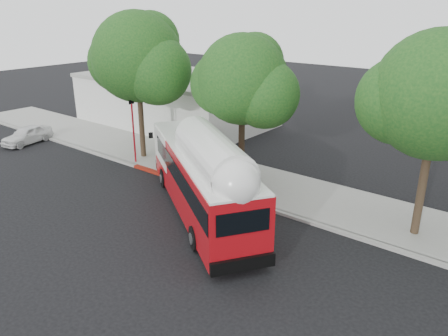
# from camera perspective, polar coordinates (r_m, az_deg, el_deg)

# --- Properties ---
(ground) EXTENTS (120.00, 120.00, 0.00)m
(ground) POSITION_cam_1_polar(r_m,az_deg,el_deg) (21.29, -5.23, -7.39)
(ground) COLOR black
(ground) RESTS_ON ground
(sidewalk) EXTENTS (60.00, 5.00, 0.15)m
(sidewalk) POSITION_cam_1_polar(r_m,az_deg,el_deg) (25.88, 4.67, -1.97)
(sidewalk) COLOR gray
(sidewalk) RESTS_ON ground
(curb_strip) EXTENTS (60.00, 0.30, 0.15)m
(curb_strip) POSITION_cam_1_polar(r_m,az_deg,el_deg) (23.92, 1.18, -3.84)
(curb_strip) COLOR gray
(curb_strip) RESTS_ON ground
(red_curb_segment) EXTENTS (10.00, 0.32, 0.16)m
(red_curb_segment) POSITION_cam_1_polar(r_m,az_deg,el_deg) (25.69, -4.16, -2.11)
(red_curb_segment) COLOR maroon
(red_curb_segment) RESTS_ON ground
(street_tree_left) EXTENTS (6.67, 5.80, 9.74)m
(street_tree_left) POSITION_cam_1_polar(r_m,az_deg,el_deg) (29.05, -10.55, 13.57)
(street_tree_left) COLOR #2D2116
(street_tree_left) RESTS_ON ground
(street_tree_mid) EXTENTS (5.75, 5.00, 8.62)m
(street_tree_mid) POSITION_cam_1_polar(r_m,az_deg,el_deg) (24.24, 3.29, 10.90)
(street_tree_mid) COLOR #2D2116
(street_tree_mid) RESTS_ON ground
(low_commercial_bldg) EXTENTS (16.20, 10.20, 4.25)m
(low_commercial_bldg) POSITION_cam_1_polar(r_m,az_deg,el_deg) (39.41, -6.24, 8.96)
(low_commercial_bldg) COLOR silver
(low_commercial_bldg) RESTS_ON ground
(transit_bus) EXTENTS (11.97, 9.06, 3.83)m
(transit_bus) POSITION_cam_1_polar(r_m,az_deg,el_deg) (21.62, -2.92, -1.65)
(transit_bus) COLOR #A50B12
(transit_bus) RESTS_ON ground
(parked_car) EXTENTS (4.18, 2.30, 1.34)m
(parked_car) POSITION_cam_1_polar(r_m,az_deg,el_deg) (36.59, -24.33, 3.97)
(parked_car) COLOR silver
(parked_car) RESTS_ON ground
(signal_pole) EXTENTS (0.12, 0.41, 4.30)m
(signal_pole) POSITION_cam_1_polar(r_m,az_deg,el_deg) (29.05, -11.73, 4.63)
(signal_pole) COLOR #AC121D
(signal_pole) RESTS_ON ground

